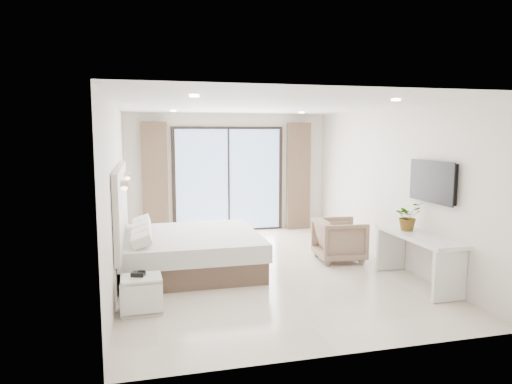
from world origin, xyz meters
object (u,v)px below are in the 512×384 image
at_px(nightstand, 142,294).
at_px(console_desk, 418,247).
at_px(bed, 189,252).
at_px(armchair, 340,238).

xyz_separation_m(nightstand, console_desk, (4.01, 0.11, 0.34)).
relative_size(bed, nightstand, 4.29).
relative_size(bed, console_desk, 1.34).
height_order(nightstand, armchair, armchair).
bearing_deg(console_desk, armchair, 111.24).
relative_size(nightstand, armchair, 0.63).
distance_m(nightstand, armchair, 3.78).
xyz_separation_m(console_desk, armchair, (-0.58, 1.49, -0.16)).
xyz_separation_m(bed, nightstand, (-0.77, -1.62, -0.09)).
height_order(bed, nightstand, bed).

